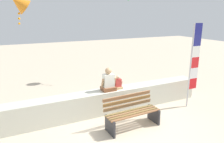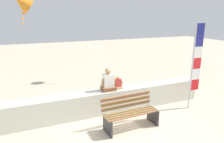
# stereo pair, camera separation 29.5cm
# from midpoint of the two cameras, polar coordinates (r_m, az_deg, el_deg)

# --- Properties ---
(ground_plane) EXTENTS (40.00, 40.00, 0.00)m
(ground_plane) POSITION_cam_midpoint_polar(r_m,az_deg,el_deg) (6.16, 3.30, -14.93)
(ground_plane) COLOR beige
(seawall_ledge) EXTENTS (6.58, 0.53, 0.74)m
(seawall_ledge) POSITION_cam_midpoint_polar(r_m,az_deg,el_deg) (6.98, -1.48, -7.77)
(seawall_ledge) COLOR beige
(seawall_ledge) RESTS_ON ground
(park_bench) EXTENTS (1.59, 0.67, 0.88)m
(park_bench) POSITION_cam_midpoint_polar(r_m,az_deg,el_deg) (6.07, 3.89, -11.02)
(park_bench) COLOR #8F5E3B
(park_bench) RESTS_ON ground
(person_adult) EXTENTS (0.49, 0.36, 0.74)m
(person_adult) POSITION_cam_midpoint_polar(r_m,az_deg,el_deg) (6.69, -2.24, -2.74)
(person_adult) COLOR brown
(person_adult) RESTS_ON seawall_ledge
(person_child) EXTENTS (0.30, 0.22, 0.46)m
(person_child) POSITION_cam_midpoint_polar(r_m,az_deg,el_deg) (6.86, 0.37, -3.25)
(person_child) COLOR tan
(person_child) RESTS_ON seawall_ledge
(flag_banner) EXTENTS (0.37, 0.05, 2.82)m
(flag_banner) POSITION_cam_midpoint_polar(r_m,az_deg,el_deg) (7.45, 20.05, 2.72)
(flag_banner) COLOR #B7B7BC
(flag_banner) RESTS_ON ground
(kite_orange) EXTENTS (0.84, 0.77, 1.16)m
(kite_orange) POSITION_cam_midpoint_polar(r_m,az_deg,el_deg) (8.42, -24.78, 16.43)
(kite_orange) COLOR orange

